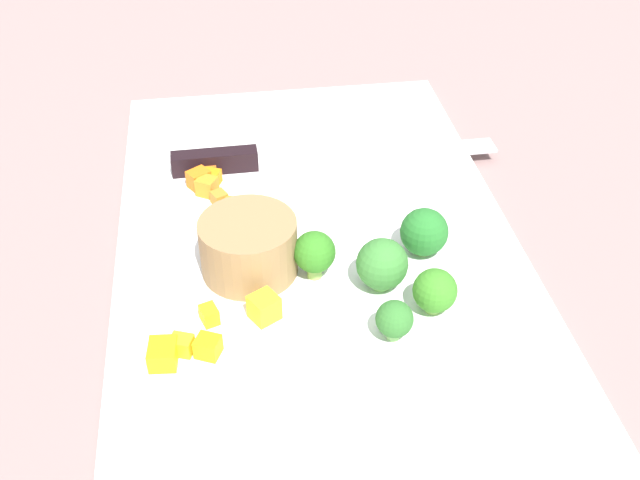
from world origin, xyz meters
The scene contains 20 objects.
ground_plane centered at (0.00, 0.00, 0.00)m, with size 4.00×4.00×0.00m, color gray.
cutting_board centered at (0.00, 0.00, 0.01)m, with size 0.55×0.32×0.01m, color white.
prep_bowl centered at (-0.02, 0.06, 0.03)m, with size 0.07×0.07×0.05m, color olive.
chef_knife centered at (0.13, 0.02, 0.02)m, with size 0.02×0.31×0.02m.
carrot_dice_0 centered at (0.07, 0.07, 0.02)m, with size 0.01×0.01×0.01m, color orange.
carrot_dice_1 centered at (0.08, 0.08, 0.02)m, with size 0.01×0.01×0.01m, color orange.
carrot_dice_2 centered at (0.09, 0.09, 0.02)m, with size 0.02×0.02×0.02m, color orange.
carrot_dice_3 centered at (0.12, 0.08, 0.02)m, with size 0.01×0.01×0.01m, color orange.
carrot_dice_4 centered at (0.10, 0.09, 0.02)m, with size 0.01×0.02×0.02m, color orange.
carrot_dice_5 centered at (0.11, 0.08, 0.02)m, with size 0.01×0.02×0.01m, color orange.
pepper_dice_0 centered at (-0.10, 0.09, 0.02)m, with size 0.02×0.01×0.01m, color yellow.
pepper_dice_1 centered at (-0.10, 0.12, 0.02)m, with size 0.02×0.02×0.02m, color yellow.
pepper_dice_2 centered at (-0.10, 0.11, 0.02)m, with size 0.02×0.01×0.01m, color yellow.
pepper_dice_3 centered at (-0.07, 0.05, 0.02)m, with size 0.02×0.02×0.02m, color yellow.
pepper_dice_4 centered at (-0.07, 0.09, 0.02)m, with size 0.01×0.01×0.01m, color yellow.
broccoli_floret_0 centered at (-0.08, -0.07, 0.03)m, with size 0.03×0.03×0.04m.
broccoli_floret_1 centered at (-0.10, -0.04, 0.03)m, with size 0.03×0.03×0.03m.
broccoli_floret_2 centered at (-0.05, -0.04, 0.03)m, with size 0.04×0.04×0.04m.
broccoli_floret_3 centered at (-0.01, -0.08, 0.03)m, with size 0.04×0.04×0.04m.
broccoli_floret_4 centered at (-0.03, 0.01, 0.04)m, with size 0.03×0.03×0.04m.
Camera 1 is at (-0.47, 0.07, 0.40)m, focal length 42.62 mm.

